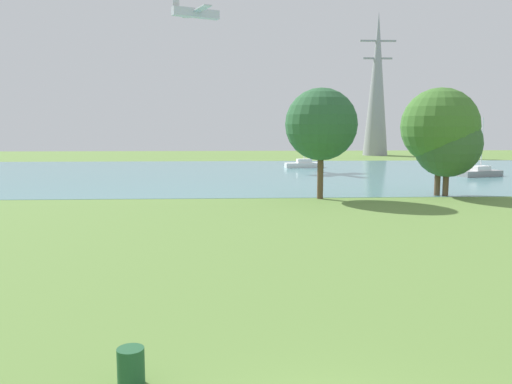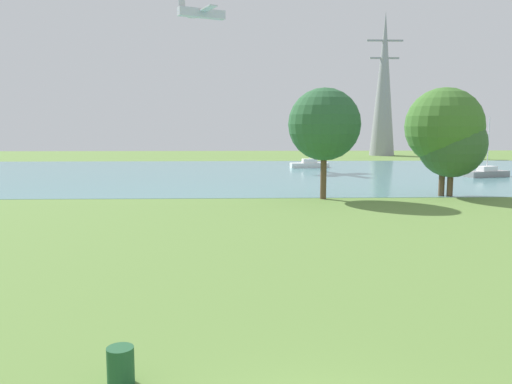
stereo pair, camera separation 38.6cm
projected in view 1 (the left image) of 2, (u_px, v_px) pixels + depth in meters
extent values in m
plane|color=olive|center=(261.00, 218.00, 30.14)|extent=(160.00, 160.00, 0.00)
cylinder|color=#1E512D|center=(131.00, 367.00, 10.62)|extent=(0.56, 0.56, 0.80)
cube|color=teal|center=(246.00, 173.00, 57.87)|extent=(140.00, 40.00, 0.02)
cube|color=gray|center=(480.00, 173.00, 54.31)|extent=(5.03, 2.95, 0.60)
cube|color=white|center=(481.00, 168.00, 54.24)|extent=(2.06, 1.61, 0.50)
cylinder|color=silver|center=(482.00, 144.00, 53.92)|extent=(0.10, 0.10, 5.57)
cube|color=white|center=(304.00, 165.00, 65.72)|extent=(4.92, 1.94, 0.60)
cube|color=white|center=(304.00, 161.00, 65.65)|extent=(1.90, 1.26, 0.50)
cylinder|color=silver|center=(304.00, 141.00, 65.34)|extent=(0.10, 0.10, 5.47)
cylinder|color=brown|center=(320.00, 174.00, 37.66)|extent=(0.44, 0.44, 3.58)
sphere|color=#2B5D36|center=(321.00, 124.00, 37.19)|extent=(5.21, 5.21, 5.21)
cylinder|color=brown|center=(438.00, 175.00, 39.40)|extent=(0.44, 0.44, 3.23)
sphere|color=#3F712D|center=(440.00, 126.00, 38.94)|extent=(5.79, 5.79, 5.79)
cylinder|color=brown|center=(446.00, 182.00, 39.23)|extent=(0.44, 0.44, 2.20)
sphere|color=#375F33|center=(448.00, 144.00, 38.86)|extent=(5.04, 5.04, 5.04)
cone|color=gray|center=(377.00, 84.00, 91.81)|extent=(4.40, 4.40, 25.09)
cube|color=gray|center=(378.00, 41.00, 90.85)|extent=(6.40, 0.30, 0.30)
cube|color=gray|center=(378.00, 58.00, 91.23)|extent=(5.20, 0.30, 0.30)
cube|color=silver|center=(196.00, 13.00, 68.07)|extent=(6.26, 3.71, 1.10)
cube|color=silver|center=(196.00, 12.00, 68.04)|extent=(4.55, 8.08, 0.16)
cube|color=silver|center=(176.00, 5.00, 66.70)|extent=(0.87, 0.49, 1.50)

